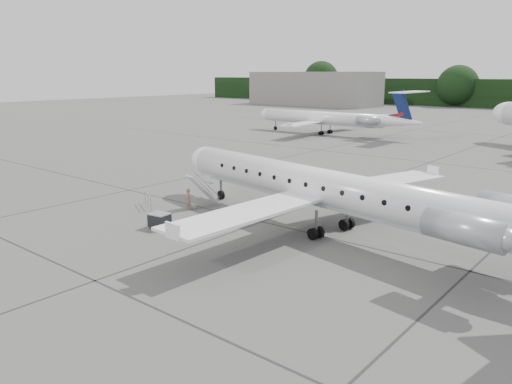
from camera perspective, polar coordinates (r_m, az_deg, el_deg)
The scene contains 8 objects.
ground at distance 28.24m, azimuth 2.47°, elevation -6.30°, with size 320.00×320.00×0.00m, color #575755.
terminal_building at distance 156.97m, azimuth 6.62°, elevation 11.66°, with size 40.00×14.00×10.00m, color slate.
main_regional_jet at distance 30.53m, azimuth 7.35°, elevation 2.68°, with size 30.38×21.87×7.79m, color white, non-canonical shape.
airstair at distance 36.46m, azimuth -6.05°, elevation 0.18°, with size 0.85×2.35×2.44m, color white, non-canonical shape.
passenger at distance 35.86m, azimuth -7.78°, elevation -0.83°, with size 0.57×0.37×1.56m, color #8E614D.
safety_railing at distance 37.13m, azimuth -12.26°, elevation -0.96°, with size 2.20×0.08×1.00m, color #95979D, non-canonical shape.
baggage_cart at distance 31.99m, azimuth -10.96°, elevation -3.19°, with size 1.19×0.96×1.03m, color black, non-canonical shape.
bg_regional_left at distance 81.46m, azimuth 7.43°, elevation 9.12°, with size 27.38×19.72×7.18m, color white, non-canonical shape.
Camera 1 is at (16.05, -21.20, 9.51)m, focal length 35.00 mm.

